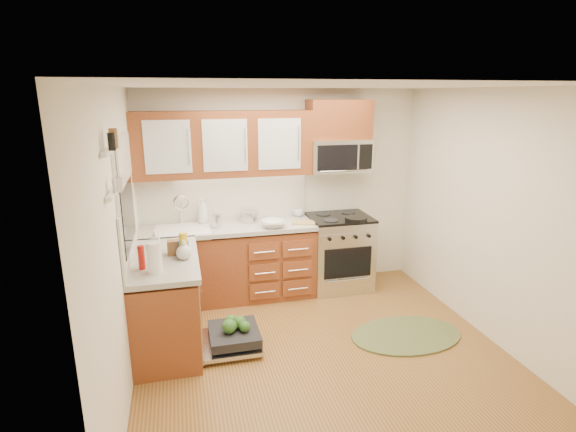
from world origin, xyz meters
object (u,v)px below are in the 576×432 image
object	(u,v)px
microwave	(338,155)
cup	(298,212)
stock_pot	(250,217)
bowl_a	(273,224)
cutting_board	(304,222)
paper_towel_roll	(155,258)
sink	(183,240)
bowl_b	(273,224)
upper_cabinets	(224,144)
skillet	(356,219)
range	(339,252)
dishwasher	(230,338)
rug	(406,335)

from	to	relation	value
microwave	cup	world-z (taller)	microwave
stock_pot	bowl_a	size ratio (longest dim) A/B	0.78
cup	cutting_board	bearing A→B (deg)	-93.51
microwave	paper_towel_roll	world-z (taller)	microwave
bowl_a	paper_towel_roll	bearing A→B (deg)	-139.37
sink	paper_towel_roll	distance (m)	1.32
microwave	bowl_b	distance (m)	1.20
upper_cabinets	sink	world-z (taller)	upper_cabinets
microwave	skillet	distance (m)	0.82
microwave	sink	xyz separation A→B (m)	(-1.93, -0.13, -0.90)
range	stock_pot	world-z (taller)	stock_pot
dishwasher	bowl_b	bearing A→B (deg)	55.97
bowl_a	bowl_b	xyz separation A→B (m)	(-0.01, -0.01, 0.01)
bowl_b	range	bearing A→B (deg)	11.33
skillet	stock_pot	distance (m)	1.29
sink	dishwasher	xyz separation A→B (m)	(0.39, -1.12, -0.70)
bowl_b	dishwasher	bearing A→B (deg)	-124.03
range	cutting_board	size ratio (longest dim) A/B	3.41
rug	range	bearing A→B (deg)	101.15
stock_pot	bowl_a	bearing A→B (deg)	-50.19
rug	paper_towel_roll	distance (m)	2.66
upper_cabinets	paper_towel_roll	size ratio (longest dim) A/B	7.41
cup	upper_cabinets	bearing A→B (deg)	-175.36
range	cutting_board	distance (m)	0.69
rug	bowl_a	distance (m)	1.90
microwave	dishwasher	size ratio (longest dim) A/B	1.09
sink	rug	xyz separation A→B (m)	(2.20, -1.34, -0.79)
paper_towel_roll	cup	distance (m)	2.27
upper_cabinets	rug	bearing A→B (deg)	-41.75
sink	bowl_a	size ratio (longest dim) A/B	2.16
microwave	skillet	bearing A→B (deg)	-73.24
upper_cabinets	cutting_board	world-z (taller)	upper_cabinets
sink	skillet	world-z (taller)	skillet
rug	bowl_b	distance (m)	1.91
skillet	paper_towel_roll	size ratio (longest dim) A/B	0.95
range	dishwasher	distance (m)	1.95
paper_towel_roll	rug	bearing A→B (deg)	-1.52
dishwasher	skillet	world-z (taller)	skillet
paper_towel_roll	bowl_a	bearing A→B (deg)	40.63
microwave	stock_pot	bearing A→B (deg)	-179.45
cup	stock_pot	bearing A→B (deg)	-170.26
upper_cabinets	range	bearing A→B (deg)	-5.89
range	rug	distance (m)	1.45
range	paper_towel_roll	distance (m)	2.60
cutting_board	rug	bearing A→B (deg)	-58.31
upper_cabinets	dishwasher	xyz separation A→B (m)	(-0.13, -1.27, -1.77)
stock_pot	bowl_a	xyz separation A→B (m)	(0.24, -0.28, -0.03)
dishwasher	rug	size ratio (longest dim) A/B	0.59
range	microwave	bearing A→B (deg)	90.00
microwave	cutting_board	xyz separation A→B (m)	(-0.50, -0.23, -0.77)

